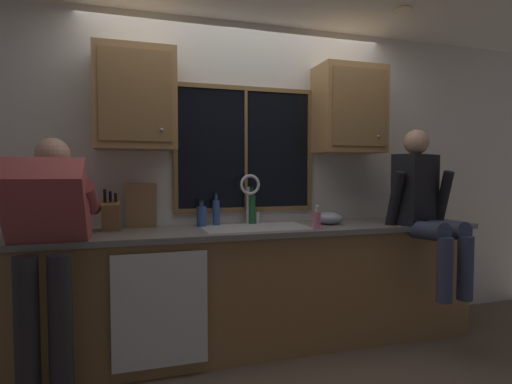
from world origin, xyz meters
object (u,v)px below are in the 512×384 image
Objects in this scene: person_standing at (47,237)px; soap_dispenser at (317,220)px; mixing_bowl at (329,218)px; bottle_tall_clear at (216,212)px; bottle_amber_small at (202,216)px; knife_block at (111,216)px; cutting_board at (141,206)px; person_sitting_on_counter at (424,202)px; bottle_green_glass at (252,208)px.

person_standing reaches higher than soap_dispenser.
person_standing is 2.02m from mixing_bowl.
bottle_amber_small is at bearing -164.93° from bottle_tall_clear.
cutting_board reaches higher than knife_block.
mixing_bowl is at bearing 46.34° from soap_dispenser.
knife_block is 1.67m from mixing_bowl.
person_sitting_on_counter is 3.70× the size of cutting_board.
soap_dispenser is (1.77, 0.09, 0.03)m from person_standing.
mixing_bowl is at bearing -7.81° from cutting_board.
person_sitting_on_counter is 1.64m from bottle_tall_clear.
knife_block is 0.78m from bottle_tall_clear.
person_sitting_on_counter is 6.22× the size of bottle_amber_small.
cutting_board is 1.47m from mixing_bowl.
mixing_bowl is at bearing 157.00° from person_sitting_on_counter.
bottle_amber_small is (-1.68, 0.45, -0.10)m from person_sitting_on_counter.
knife_block reaches higher than bottle_tall_clear.
bottle_tall_clear reaches higher than mixing_bowl.
person_standing is 0.54m from knife_block.
cutting_board is at bearing -179.88° from bottle_tall_clear.
bottle_green_glass is (0.86, 0.00, -0.04)m from cutting_board.
person_standing reaches higher than mixing_bowl.
cutting_board reaches higher than bottle_tall_clear.
bottle_green_glass is 1.19× the size of bottle_tall_clear.
person_sitting_on_counter reaches higher than knife_block.
knife_block is (-2.34, 0.38, -0.08)m from person_sitting_on_counter.
bottle_tall_clear is (1.11, 0.53, 0.07)m from person_standing.
bottle_green_glass reaches higher than bottle_amber_small.
bottle_tall_clear is (-0.66, 0.44, 0.04)m from soap_dispenser.
knife_block is 1.59× the size of bottle_amber_small.
soap_dispenser is (-0.90, 0.05, -0.12)m from person_sitting_on_counter.
knife_block is 1.06× the size of bottle_green_glass.
mixing_bowl is (1.66, -0.10, -0.06)m from knife_block.
knife_block is at bearing -173.86° from bottle_amber_small.
person_standing reaches higher than bottle_amber_small.
person_sitting_on_counter is 4.15× the size of bottle_green_glass.
person_standing is 1.23m from bottle_tall_clear.
person_sitting_on_counter is at bearing -12.84° from cutting_board.
bottle_amber_small is at bearing 6.14° from knife_block.
person_sitting_on_counter is 7.13× the size of soap_dispenser.
bottle_amber_small is (0.99, 0.49, 0.04)m from person_standing.
mixing_bowl is (1.46, -0.20, -0.12)m from cutting_board.
bottle_green_glass is at bearing 20.69° from person_standing.
knife_block is at bearing 51.87° from person_standing.
mixing_bowl is 0.91m from bottle_tall_clear.
mixing_bowl is 1.03× the size of bottle_amber_small.
mixing_bowl is at bearing -9.48° from bottle_amber_small.
bottle_amber_small is (-1.01, 0.17, 0.04)m from mixing_bowl.
soap_dispenser reaches higher than mixing_bowl.
person_sitting_on_counter reaches higher than person_standing.
person_standing is at bearing -177.04° from soap_dispenser.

